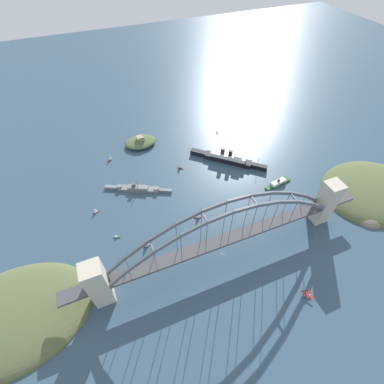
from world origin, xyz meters
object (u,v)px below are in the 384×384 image
fort_island_mid_harbor (140,142)px  small_boat_5 (110,158)px  ocean_liner (228,158)px  small_boat_3 (117,237)px  naval_cruiser (138,188)px  small_boat_2 (146,243)px  harbor_ferry_steamer (278,183)px  harbor_arch_bridge (225,237)px  small_boat_1 (180,165)px  small_boat_0 (95,210)px  small_boat_4 (198,215)px  seaplane_taxiing_near_bridge (307,295)px  small_boat_6 (217,132)px

fort_island_mid_harbor → small_boat_5: (-45.58, -16.85, -0.37)m
ocean_liner → small_boat_3: 169.07m
naval_cruiser → small_boat_2: bearing=-97.9°
harbor_ferry_steamer → naval_cruiser: bearing=161.1°
harbor_arch_bridge → small_boat_1: (4.47, 130.80, -23.93)m
small_boat_3 → small_boat_5: bearing=82.3°
small_boat_0 → ocean_liner: bearing=6.9°
ocean_liner → small_boat_4: 99.06m
naval_cruiser → seaplane_taxiing_near_bridge: 205.98m
fort_island_mid_harbor → small_boat_2: size_ratio=4.46×
small_boat_4 → small_boat_6: (86.16, 131.77, -3.28)m
naval_cruiser → small_boat_4: bearing=-51.8°
naval_cruiser → fort_island_mid_harbor: bearing=72.9°
small_boat_4 → small_boat_6: size_ratio=0.98×
harbor_ferry_steamer → small_boat_0: 213.18m
small_boat_0 → small_boat_2: small_boat_2 is taller
fort_island_mid_harbor → small_boat_0: bearing=-128.0°
harbor_arch_bridge → small_boat_2: bearing=151.3°
small_boat_1 → small_boat_5: size_ratio=1.15×
fort_island_mid_harbor → small_boat_2: bearing=-102.8°
small_boat_1 → small_boat_3: size_ratio=1.38×
small_boat_3 → ocean_liner: bearing=21.3°
seaplane_taxiing_near_bridge → small_boat_1: size_ratio=1.13×
harbor_arch_bridge → small_boat_1: bearing=88.0°
harbor_ferry_steamer → small_boat_6: (-21.89, 122.35, -1.69)m
small_boat_1 → ocean_liner: bearing=-11.4°
small_boat_0 → small_boat_4: bearing=-25.5°
seaplane_taxiing_near_bridge → small_boat_3: bearing=139.3°
small_boat_0 → small_boat_1: (111.12, 33.10, 1.11)m
ocean_liner → naval_cruiser: 121.07m
small_boat_2 → small_boat_4: bearing=12.2°
small_boat_4 → small_boat_6: small_boat_4 is taller
harbor_ferry_steamer → fort_island_mid_harbor: fort_island_mid_harbor is taller
harbor_arch_bridge → small_boat_5: size_ratio=35.08×
fort_island_mid_harbor → small_boat_3: bearing=-114.1°
small_boat_3 → small_boat_4: bearing=-5.1°
harbor_ferry_steamer → fort_island_mid_harbor: bearing=134.0°
fort_island_mid_harbor → small_boat_1: (34.16, -65.26, 0.32)m
harbor_ferry_steamer → small_boat_0: (-209.56, 39.08, 0.88)m
small_boat_4 → small_boat_0: bearing=154.5°
harbor_arch_bridge → small_boat_4: 55.13m
naval_cruiser → harbor_ferry_steamer: 167.19m
naval_cruiser → small_boat_2: naval_cruiser is taller
harbor_ferry_steamer → harbor_arch_bridge: bearing=-150.3°
seaplane_taxiing_near_bridge → small_boat_0: bearing=133.9°
naval_cruiser → fort_island_mid_harbor: (25.54, 83.19, 1.56)m
ocean_liner → small_boat_4: size_ratio=9.08×
small_boat_0 → small_boat_2: size_ratio=0.83×
small_boat_2 → small_boat_3: small_boat_2 is taller
ocean_liner → harbor_ferry_steamer: (37.23, -59.83, -2.95)m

